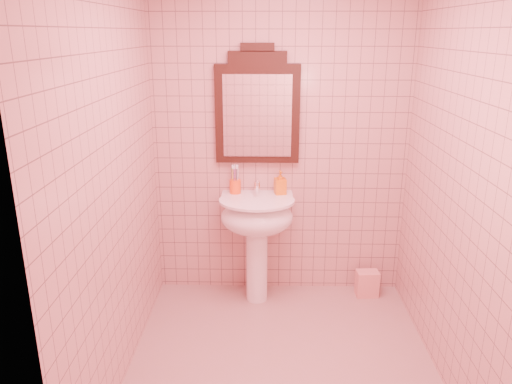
{
  "coord_description": "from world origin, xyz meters",
  "views": [
    {
      "loc": [
        -0.12,
        -2.74,
        2.08
      ],
      "look_at": [
        -0.18,
        0.55,
        1.02
      ],
      "focal_mm": 35.0,
      "sensor_mm": 36.0,
      "label": 1
    }
  ],
  "objects_px": {
    "mirror": "(257,109)",
    "pedestal_sink": "(257,224)",
    "toothbrush_cup": "(235,186)",
    "soap_dispenser": "(280,183)",
    "towel": "(367,283)"
  },
  "relations": [
    {
      "from": "pedestal_sink",
      "to": "soap_dispenser",
      "type": "height_order",
      "value": "soap_dispenser"
    },
    {
      "from": "mirror",
      "to": "toothbrush_cup",
      "type": "distance_m",
      "value": 0.63
    },
    {
      "from": "mirror",
      "to": "toothbrush_cup",
      "type": "relative_size",
      "value": 4.4
    },
    {
      "from": "toothbrush_cup",
      "to": "soap_dispenser",
      "type": "relative_size",
      "value": 1.09
    },
    {
      "from": "soap_dispenser",
      "to": "towel",
      "type": "relative_size",
      "value": 0.87
    },
    {
      "from": "pedestal_sink",
      "to": "towel",
      "type": "relative_size",
      "value": 3.99
    },
    {
      "from": "mirror",
      "to": "pedestal_sink",
      "type": "bearing_deg",
      "value": -90.0
    },
    {
      "from": "soap_dispenser",
      "to": "towel",
      "type": "distance_m",
      "value": 1.12
    },
    {
      "from": "towel",
      "to": "soap_dispenser",
      "type": "bearing_deg",
      "value": 175.82
    },
    {
      "from": "mirror",
      "to": "soap_dispenser",
      "type": "height_order",
      "value": "mirror"
    },
    {
      "from": "pedestal_sink",
      "to": "mirror",
      "type": "bearing_deg",
      "value": 90.0
    },
    {
      "from": "mirror",
      "to": "soap_dispenser",
      "type": "relative_size",
      "value": 4.8
    },
    {
      "from": "soap_dispenser",
      "to": "towel",
      "type": "height_order",
      "value": "soap_dispenser"
    },
    {
      "from": "pedestal_sink",
      "to": "towel",
      "type": "distance_m",
      "value": 1.07
    },
    {
      "from": "pedestal_sink",
      "to": "toothbrush_cup",
      "type": "bearing_deg",
      "value": 140.26
    }
  ]
}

